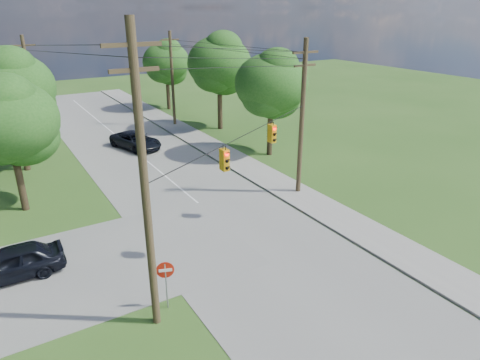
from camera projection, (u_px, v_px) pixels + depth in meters
ground at (254, 291)px, 19.80m from camera, size 140.00×140.00×0.00m
main_road at (236, 235)px, 24.72m from camera, size 10.00×100.00×0.03m
sidewalk_east at (324, 208)px, 27.92m from camera, size 2.60×100.00×0.12m
pole_sw at (145, 184)px, 15.57m from camera, size 2.00×0.32×12.00m
pole_ne at (302, 117)px, 28.37m from camera, size 2.00×0.32×10.50m
pole_north_e at (172, 78)px, 45.94m from camera, size 2.00×0.32×10.00m
pole_north_w at (32, 91)px, 39.25m from camera, size 2.00×0.32×10.00m
power_lines at (174, 61)px, 26.24m from camera, size 13.93×29.62×4.93m
traffic_signals at (250, 145)px, 22.48m from camera, size 4.91×3.27×1.05m
tree_w_near at (8, 120)px, 25.62m from camera, size 6.00×6.00×8.40m
tree_w_mid at (11, 88)px, 32.20m from camera, size 6.40×6.40×9.22m
tree_e_near at (271, 84)px, 35.91m from camera, size 6.20×6.20×8.81m
tree_e_mid at (219, 63)px, 43.83m from camera, size 6.60×6.60×9.64m
tree_e_far at (166, 62)px, 53.23m from camera, size 5.80×5.80×8.32m
car_cross_dark at (11, 263)px, 20.46m from camera, size 4.83×2.01×1.63m
car_main_north at (136, 140)px, 39.54m from camera, size 4.07×5.98×1.52m
do_not_enter_sign at (166, 275)px, 18.10m from camera, size 0.74×0.30×2.32m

